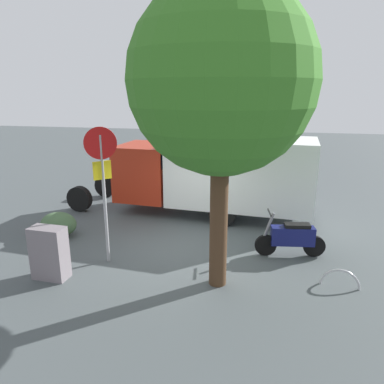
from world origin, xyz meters
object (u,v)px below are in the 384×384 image
street_tree (222,81)px  utility_cabinet (49,253)px  stop_sign (103,174)px  motorcycle (292,237)px  box_truck_near (211,171)px  bike_rack_hoop (339,287)px

street_tree → utility_cabinet: size_ratio=5.04×
street_tree → stop_sign: bearing=-10.0°
stop_sign → motorcycle: bearing=-164.2°
motorcycle → box_truck_near: bearing=-56.3°
motorcycle → street_tree: bearing=38.3°
stop_sign → street_tree: bearing=170.0°
motorcycle → street_tree: street_tree is taller
street_tree → utility_cabinet: 5.34m
box_truck_near → stop_sign: (1.96, 4.11, 0.72)m
box_truck_near → bike_rack_hoop: 5.72m
motorcycle → stop_sign: (4.54, 1.29, 1.74)m
box_truck_near → utility_cabinet: 5.98m
utility_cabinet → bike_rack_hoop: size_ratio=1.45×
utility_cabinet → motorcycle: bearing=-156.8°
box_truck_near → utility_cabinet: bearing=64.9°
box_truck_near → stop_sign: 4.61m
street_tree → bike_rack_hoop: bearing=-171.3°
street_tree → bike_rack_hoop: 5.11m
street_tree → utility_cabinet: street_tree is taller
box_truck_near → street_tree: (-0.90, 4.62, 2.81)m
bike_rack_hoop → utility_cabinet: bearing=8.4°
utility_cabinet → bike_rack_hoop: 6.54m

